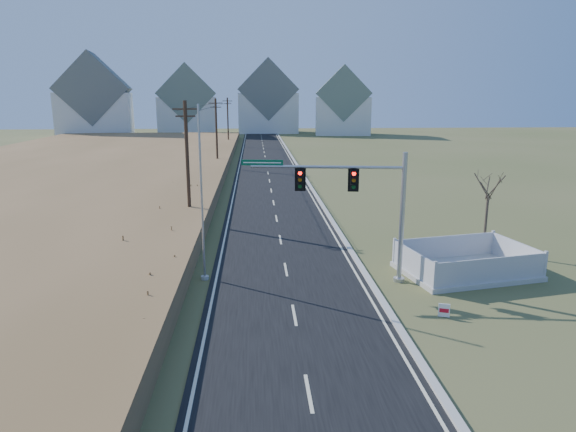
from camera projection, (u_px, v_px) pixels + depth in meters
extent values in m
plane|color=#4D5428|center=(291.00, 299.00, 24.16)|extent=(260.00, 260.00, 0.00)
cube|color=black|center=(266.00, 163.00, 72.73)|extent=(8.00, 180.00, 0.06)
cube|color=#B2AFA8|center=(295.00, 162.00, 72.98)|extent=(0.30, 180.00, 0.18)
cube|color=#966D43|center=(68.00, 170.00, 61.35)|extent=(38.00, 110.00, 1.30)
cylinder|color=#422D1E|center=(188.00, 164.00, 37.29)|extent=(0.26, 0.26, 9.00)
cube|color=#422D1E|center=(185.00, 109.00, 36.40)|extent=(1.80, 0.10, 0.10)
cube|color=#422D1E|center=(185.00, 116.00, 36.52)|extent=(1.40, 0.10, 0.10)
cylinder|color=#422D1E|center=(217.00, 134.00, 66.44)|extent=(0.26, 0.26, 9.00)
cube|color=#422D1E|center=(216.00, 103.00, 65.55)|extent=(1.80, 0.10, 0.10)
cube|color=#422D1E|center=(216.00, 107.00, 65.66)|extent=(1.40, 0.10, 0.10)
cylinder|color=#422D1E|center=(228.00, 122.00, 95.58)|extent=(0.26, 0.26, 9.00)
cube|color=#422D1E|center=(227.00, 101.00, 94.69)|extent=(1.80, 0.10, 0.10)
cube|color=#422D1E|center=(227.00, 104.00, 94.81)|extent=(1.40, 0.10, 0.10)
cube|color=silver|center=(96.00, 115.00, 117.76)|extent=(17.38, 13.12, 10.00)
cube|color=slate|center=(93.00, 89.00, 116.41)|extent=(17.69, 13.38, 16.29)
cube|color=silver|center=(188.00, 116.00, 126.91)|extent=(14.66, 10.95, 9.00)
cube|color=slate|center=(187.00, 93.00, 125.68)|extent=(14.93, 11.17, 14.26)
cube|color=silver|center=(268.00, 113.00, 131.95)|extent=(15.00, 10.00, 10.00)
cube|color=slate|center=(268.00, 89.00, 130.60)|extent=(15.27, 10.20, 15.27)
cube|color=silver|center=(342.00, 116.00, 125.43)|extent=(13.87, 10.31, 9.00)
cube|color=slate|center=(343.00, 93.00, 124.20)|extent=(14.12, 10.51, 13.24)
cylinder|color=#9EA0A5|center=(399.00, 279.00, 26.41)|extent=(0.57, 0.57, 0.19)
cylinder|color=#9EA0A5|center=(402.00, 219.00, 25.68)|extent=(0.25, 0.25, 6.64)
cylinder|color=#9EA0A5|center=(327.00, 167.00, 25.36)|extent=(7.54, 1.19, 0.15)
cube|color=black|center=(354.00, 180.00, 25.41)|extent=(0.38, 0.32, 1.05)
cube|color=black|center=(300.00, 179.00, 25.59)|extent=(0.38, 0.32, 1.05)
cube|color=#045432|center=(262.00, 163.00, 25.54)|extent=(2.07, 0.33, 0.28)
cube|color=#B7B5AD|center=(465.00, 271.00, 27.57)|extent=(7.41, 5.77, 0.25)
cube|color=silver|center=(492.00, 270.00, 25.41)|extent=(6.23, 1.35, 1.27)
cube|color=silver|center=(445.00, 247.00, 29.38)|extent=(6.23, 1.35, 1.27)
cube|color=silver|center=(413.00, 263.00, 26.58)|extent=(0.92, 4.16, 1.27)
cube|color=silver|center=(517.00, 253.00, 28.21)|extent=(0.92, 4.16, 1.27)
cube|color=white|center=(444.00, 310.00, 22.05)|extent=(0.48, 0.20, 0.60)
cube|color=red|center=(444.00, 311.00, 22.02)|extent=(0.38, 0.14, 0.17)
cylinder|color=#B7B5AD|center=(205.00, 278.00, 26.69)|extent=(0.40, 0.40, 0.18)
cylinder|color=#9EA0A5|center=(202.00, 195.00, 25.68)|extent=(0.11, 0.11, 8.94)
cylinder|color=#4C3F33|center=(486.00, 224.00, 31.06)|extent=(0.16, 0.16, 3.43)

